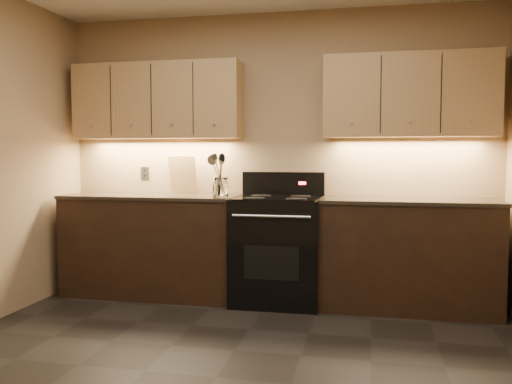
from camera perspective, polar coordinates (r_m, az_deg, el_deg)
floor at (r=3.35m, az=-4.25°, el=-18.88°), size 4.00×4.00×0.00m
wall_back at (r=5.04m, az=2.08°, el=3.96°), size 4.00×0.04×2.60m
counter_left at (r=5.13m, az=-10.78°, el=-5.47°), size 1.62×0.62×0.93m
counter_right at (r=4.75m, az=15.66°, el=-6.31°), size 1.46×0.62×0.93m
stove at (r=4.78m, az=2.34°, el=-5.93°), size 0.76×0.68×1.14m
upper_cab_left at (r=5.23m, az=-10.33°, el=9.39°), size 1.60×0.30×0.70m
upper_cab_right at (r=4.85m, az=15.85°, el=9.73°), size 1.44×0.30×0.70m
outlet_plate at (r=5.42m, az=-11.62°, el=1.98°), size 0.08×0.01×0.12m
utensil_crock at (r=4.75m, az=-3.77°, el=0.43°), size 0.17×0.17×0.17m
cutting_board at (r=5.23m, az=-7.66°, el=1.84°), size 0.30×0.13×0.36m
wooden_spoon at (r=4.74m, az=-4.16°, el=1.73°), size 0.11×0.07×0.35m
black_spoon at (r=4.77m, az=-3.90°, el=1.84°), size 0.10×0.09×0.36m
steel_spatula at (r=4.75m, az=-3.39°, el=2.02°), size 0.16×0.17×0.41m
steel_skimmer at (r=4.73m, az=-3.45°, el=1.75°), size 0.20×0.12×0.36m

